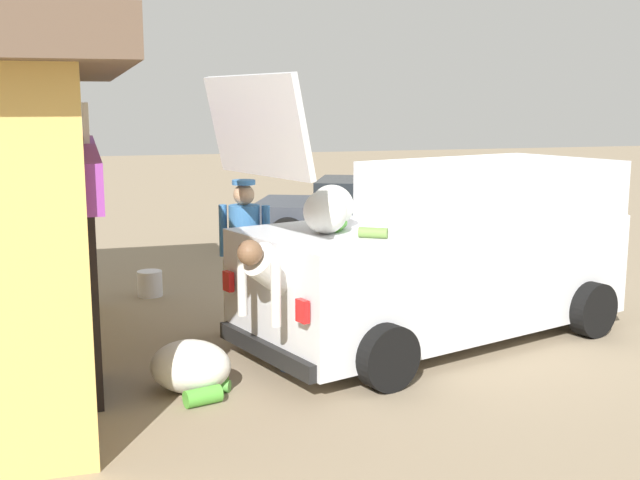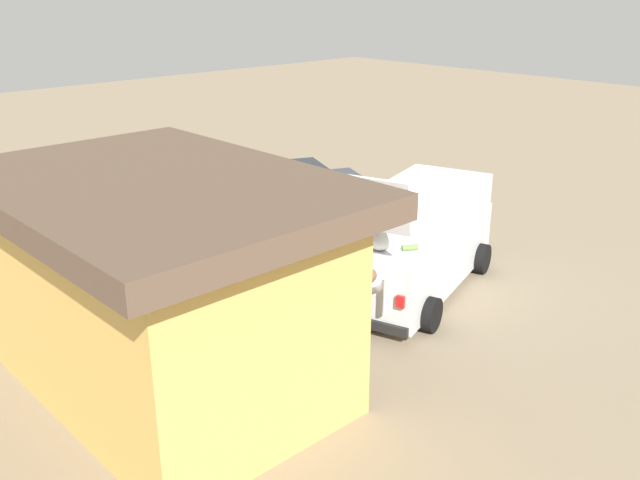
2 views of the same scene
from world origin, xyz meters
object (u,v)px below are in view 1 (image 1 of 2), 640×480
parked_sedan (376,215)px  delivery_van (447,251)px  vendor_standing (245,246)px  unloaded_banana_pile (192,368)px  paint_bucket (150,284)px  customer_bending (281,291)px

parked_sedan → delivery_van: bearing=167.7°
parked_sedan → vendor_standing: (-4.45, 3.24, 0.40)m
vendor_standing → unloaded_banana_pile: vendor_standing is taller
vendor_standing → paint_bucket: bearing=23.3°
paint_bucket → parked_sedan: bearing=-59.8°
delivery_van → paint_bucket: (2.74, 3.00, -0.77)m
parked_sedan → paint_bucket: 4.78m
parked_sedan → vendor_standing: size_ratio=2.63×
unloaded_banana_pile → paint_bucket: 3.68m
parked_sedan → paint_bucket: (-2.39, 4.12, -0.42)m
vendor_standing → customer_bending: vendor_standing is taller
paint_bucket → customer_bending: bearing=-166.0°
parked_sedan → vendor_standing: 5.52m
customer_bending → delivery_van: bearing=-67.2°
customer_bending → parked_sedan: bearing=-28.1°
delivery_van → paint_bucket: bearing=47.5°
parked_sedan → paint_bucket: parked_sedan is taller
delivery_van → customer_bending: (-0.88, 2.09, -0.09)m
vendor_standing → unloaded_banana_pile: size_ratio=1.94×
paint_bucket → delivery_van: bearing=-132.5°
parked_sedan → paint_bucket: bearing=120.2°
vendor_standing → customer_bending: 1.57m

